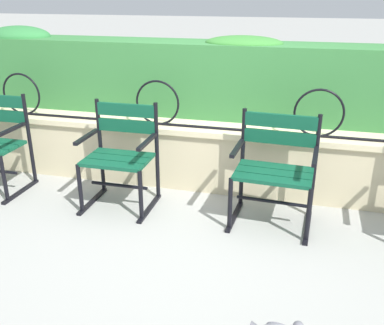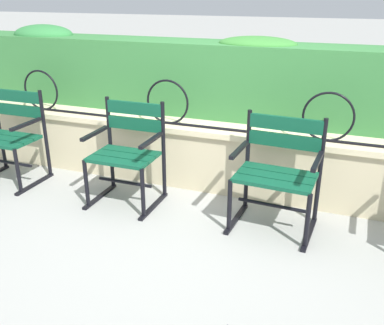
% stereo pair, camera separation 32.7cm
% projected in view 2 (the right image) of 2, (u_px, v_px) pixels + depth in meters
% --- Properties ---
extents(ground_plane, '(60.00, 60.00, 0.00)m').
position_uv_depth(ground_plane, '(186.00, 233.00, 3.36)').
color(ground_plane, '#9E9E99').
extents(stone_wall, '(8.34, 0.41, 0.60)m').
position_uv_depth(stone_wall, '(222.00, 158.00, 4.05)').
color(stone_wall, beige).
rests_on(stone_wall, ground).
extents(iron_arch_fence, '(7.78, 0.02, 0.42)m').
position_uv_depth(iron_arch_fence, '(178.00, 107.00, 3.94)').
color(iron_arch_fence, black).
rests_on(iron_arch_fence, stone_wall).
extents(hedge_row, '(8.17, 0.54, 0.82)m').
position_uv_depth(hedge_row, '(237.00, 78.00, 4.18)').
color(hedge_row, '#387A3D').
rests_on(hedge_row, stone_wall).
extents(park_chair_leftmost, '(0.62, 0.52, 0.89)m').
position_uv_depth(park_chair_leftmost, '(10.00, 134.00, 4.18)').
color(park_chair_leftmost, '#0F4C33').
rests_on(park_chair_leftmost, ground).
extents(park_chair_centre_left, '(0.58, 0.52, 0.89)m').
position_uv_depth(park_chair_centre_left, '(128.00, 151.00, 3.75)').
color(park_chair_centre_left, '#0F4C33').
rests_on(park_chair_centre_left, ground).
extents(park_chair_centre_right, '(0.66, 0.55, 0.88)m').
position_uv_depth(park_chair_centre_right, '(278.00, 170.00, 3.34)').
color(park_chair_centre_right, '#0F4C33').
rests_on(park_chair_centre_right, ground).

